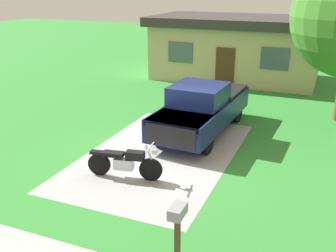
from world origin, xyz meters
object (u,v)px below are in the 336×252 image
motorcycle (125,162)px  pickup_truck (203,107)px  neighbor_house (237,47)px  mailbox (178,219)px

motorcycle → pickup_truck: (0.88, 4.42, 0.48)m
neighbor_house → motorcycle: bearing=-89.6°
motorcycle → neighbor_house: bearing=90.4°
motorcycle → neighbor_house: 13.87m
pickup_truck → mailbox: bearing=-76.0°
motorcycle → neighbor_house: (-0.09, 13.81, 1.32)m
motorcycle → neighbor_house: neighbor_house is taller
pickup_truck → neighbor_house: 9.47m
pickup_truck → neighbor_house: (-0.98, 9.38, 0.84)m
pickup_truck → mailbox: 7.46m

